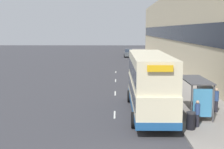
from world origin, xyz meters
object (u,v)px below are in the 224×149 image
Objects in this scene: pedestrian_at_shelter at (197,113)px; litter_bin at (191,121)px; pedestrian_2 at (171,89)px; bus_shelter at (199,91)px; pedestrian_1 at (216,100)px; double_decker_bus_near at (149,83)px; car_0 at (128,53)px.

litter_bin is (-0.49, -0.48, -0.31)m from pedestrian_at_shelter.
pedestrian_2 is 8.30m from litter_bin.
bus_shelter is at bearing 68.39° from litter_bin.
bus_shelter is 1.92m from pedestrian_1.
double_decker_bus_near is 6.17× the size of pedestrian_2.
car_0 is 47.37m from pedestrian_1.
pedestrian_2 is (-2.48, 4.34, -0.01)m from pedestrian_1.
pedestrian_1 is 1.01× the size of pedestrian_2.
litter_bin is (2.08, -3.94, -1.62)m from double_decker_bus_near.
double_decker_bus_near reaches higher than pedestrian_1.
pedestrian_at_shelter is 1.57× the size of litter_bin.
car_0 reaches higher than litter_bin.
car_0 is 42.86m from pedestrian_2.
car_0 is (-3.09, 48.01, -0.98)m from bus_shelter.
double_decker_bus_near is 4.74m from litter_bin.
car_0 is (0.20, 47.15, -1.39)m from double_decker_bus_near.
pedestrian_at_shelter is at bearing -53.46° from double_decker_bus_near.
litter_bin is at bearing -135.26° from pedestrian_at_shelter.
litter_bin is at bearing -124.56° from pedestrian_1.
pedestrian_2 reaches higher than car_0.
pedestrian_at_shelter is (2.36, -50.61, 0.09)m from car_0.
bus_shelter is 1.07× the size of car_0.
pedestrian_at_shelter is 0.94× the size of pedestrian_1.
bus_shelter is 5.36m from pedestrian_2.
bus_shelter is at bearing -14.55° from double_decker_bus_near.
bus_shelter is 2.85m from pedestrian_at_shelter.
pedestrian_at_shelter is at bearing -88.18° from pedestrian_2.
pedestrian_at_shelter reaches higher than litter_bin.
car_0 is 2.26× the size of pedestrian_1.
pedestrian_1 reaches higher than pedestrian_2.
car_0 is at bearing 89.75° from double_decker_bus_near.
bus_shelter is 2.42× the size of pedestrian_2.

